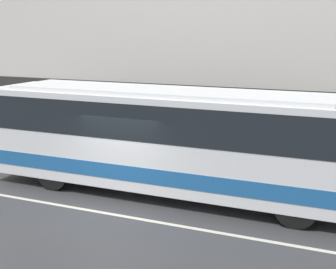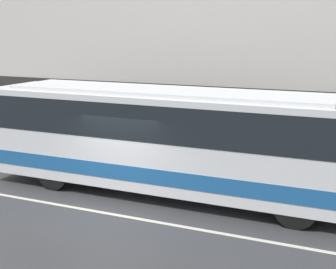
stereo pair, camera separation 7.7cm
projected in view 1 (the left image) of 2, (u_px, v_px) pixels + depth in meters
name	position (u px, v px, depth m)	size (l,w,h in m)	color
ground_plane	(105.00, 213.00, 12.80)	(60.00, 60.00, 0.00)	#38383A
sidewalk	(178.00, 161.00, 17.60)	(60.00, 2.74, 0.16)	gray
building_facade	(194.00, 5.00, 17.70)	(60.00, 0.35, 12.10)	silver
lane_stripe	(105.00, 213.00, 12.80)	(54.00, 0.14, 0.01)	beige
transit_bus	(164.00, 136.00, 14.01)	(11.42, 2.49, 3.20)	white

